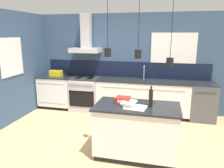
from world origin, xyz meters
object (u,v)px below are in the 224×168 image
at_px(book_stack, 129,103).
at_px(red_supply_box, 123,100).
at_px(dishwasher, 203,102).
at_px(bottle_on_island, 151,98).
at_px(yellow_toolbox, 56,73).
at_px(oven_range, 86,94).

relative_size(book_stack, red_supply_box, 1.37).
xyz_separation_m(dishwasher, red_supply_box, (-1.62, -1.94, 0.51)).
distance_m(bottle_on_island, yellow_toolbox, 3.42).
bearing_deg(oven_range, bottle_on_island, -46.75).
relative_size(oven_range, red_supply_box, 3.69).
distance_m(dishwasher, bottle_on_island, 2.40).
distance_m(dishwasher, book_stack, 2.58).
xyz_separation_m(book_stack, yellow_toolbox, (-2.40, 2.04, 0.05)).
xyz_separation_m(bottle_on_island, red_supply_box, (-0.48, 0.08, -0.10)).
bearing_deg(bottle_on_island, dishwasher, 60.51).
distance_m(oven_range, dishwasher, 3.04).
distance_m(red_supply_box, yellow_toolbox, 3.00).
relative_size(red_supply_box, yellow_toolbox, 0.72).
relative_size(bottle_on_island, red_supply_box, 1.41).
xyz_separation_m(oven_range, bottle_on_island, (1.89, -2.01, 0.60)).
height_order(dishwasher, bottle_on_island, bottle_on_island).
relative_size(bottle_on_island, book_stack, 1.03).
xyz_separation_m(oven_range, dishwasher, (3.04, 0.00, 0.00)).
xyz_separation_m(oven_range, book_stack, (1.54, -2.04, 0.49)).
bearing_deg(oven_range, book_stack, -52.91).
relative_size(dishwasher, book_stack, 2.70).
distance_m(book_stack, red_supply_box, 0.16).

